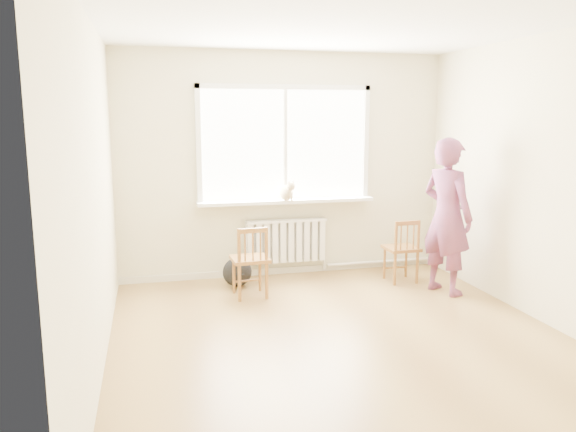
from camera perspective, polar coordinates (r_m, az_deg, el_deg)
floor at (r=5.04m, az=5.78°, el=-12.63°), size 4.50×4.50×0.00m
ceiling at (r=4.71m, az=6.40°, el=19.31°), size 4.50×4.50×0.00m
back_wall at (r=6.83m, az=-0.37°, el=5.15°), size 4.00×0.01×2.70m
window at (r=6.78m, az=-0.32°, el=7.76°), size 2.12×0.05×1.42m
windowsill at (r=6.77m, az=-0.15°, el=1.53°), size 2.15×0.22×0.04m
radiator at (r=6.88m, az=-0.18°, el=-2.49°), size 1.00×0.12×0.55m
heating_pipe at (r=7.38m, az=9.26°, el=-4.62°), size 1.40×0.04×0.04m
baseboard at (r=7.05m, az=-0.33°, el=-5.53°), size 4.00×0.03×0.08m
chair_left at (r=6.07m, az=-3.81°, el=-4.65°), size 0.41×0.39×0.79m
chair_right at (r=6.75m, az=11.58°, el=-3.46°), size 0.38×0.36×0.76m
person at (r=6.38m, az=15.85°, el=-0.04°), size 0.61×0.73×1.72m
cat at (r=6.67m, az=-0.13°, el=2.45°), size 0.22×0.37×0.25m
backpack at (r=6.53m, az=-5.17°, el=-5.69°), size 0.38×0.31×0.34m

